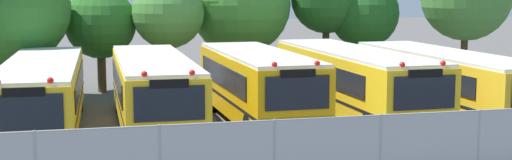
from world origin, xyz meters
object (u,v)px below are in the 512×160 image
at_px(school_bus_3, 352,81).
at_px(tree_2, 103,23).
at_px(tree_1, 9,8).
at_px(school_bus_1, 153,89).
at_px(tree_3, 168,14).
at_px(school_bus_4, 446,80).
at_px(school_bus_0, 43,93).
at_px(school_bus_2, 257,84).
at_px(tree_4, 237,3).
at_px(tree_6, 364,14).

bearing_deg(school_bus_3, tree_2, -47.05).
height_order(school_bus_3, tree_1, tree_1).
distance_m(school_bus_1, tree_3, 8.77).
xyz_separation_m(school_bus_4, tree_3, (-9.62, 8.49, 2.32)).
bearing_deg(school_bus_0, tree_1, -75.55).
height_order(school_bus_2, tree_4, tree_4).
bearing_deg(tree_1, tree_6, 6.53).
xyz_separation_m(school_bus_0, school_bus_1, (3.71, -0.21, 0.03)).
xyz_separation_m(school_bus_0, tree_2, (2.29, 9.02, 1.88)).
bearing_deg(school_bus_4, tree_4, -59.52).
xyz_separation_m(school_bus_2, tree_3, (-2.21, 8.29, 2.25)).
xyz_separation_m(school_bus_0, school_bus_4, (14.87, -0.38, -0.00)).
bearing_deg(school_bus_4, school_bus_3, -5.40).
xyz_separation_m(school_bus_1, tree_6, (11.70, 9.25, 2.17)).
height_order(school_bus_4, tree_4, tree_4).
distance_m(school_bus_4, tree_2, 15.82).
height_order(tree_1, tree_4, tree_4).
relative_size(tree_3, tree_4, 0.82).
distance_m(school_bus_1, school_bus_3, 7.43).
height_order(school_bus_4, tree_1, tree_1).
height_order(school_bus_3, tree_4, tree_4).
bearing_deg(tree_3, tree_1, -171.55).
relative_size(school_bus_3, tree_6, 2.11).
bearing_deg(school_bus_0, school_bus_3, -179.13).
bearing_deg(tree_1, school_bus_2, -38.60).
distance_m(school_bus_4, tree_3, 13.04).
xyz_separation_m(school_bus_2, school_bus_3, (3.68, 0.08, -0.00)).
bearing_deg(tree_2, tree_4, 4.12).
xyz_separation_m(school_bus_0, school_bus_2, (7.46, -0.18, 0.07)).
relative_size(school_bus_2, tree_2, 1.93).
distance_m(school_bus_2, tree_4, 10.13).
bearing_deg(tree_6, school_bus_3, -115.09).
bearing_deg(tree_2, school_bus_4, -36.76).
distance_m(school_bus_0, tree_1, 7.75).
xyz_separation_m(school_bus_4, tree_6, (0.54, 9.42, 2.20)).
bearing_deg(school_bus_0, tree_2, -102.88).
distance_m(school_bus_0, tree_6, 18.00).
xyz_separation_m(school_bus_0, school_bus_3, (11.13, -0.10, 0.07)).
distance_m(school_bus_1, tree_4, 11.30).
relative_size(tree_2, tree_3, 0.91).
distance_m(school_bus_2, tree_3, 8.87).
bearing_deg(school_bus_4, tree_2, -37.83).
xyz_separation_m(school_bus_0, tree_1, (-1.65, 7.09, 2.67)).
height_order(school_bus_3, tree_3, tree_3).
bearing_deg(school_bus_3, tree_1, -30.52).
distance_m(school_bus_2, tree_6, 12.36).
distance_m(school_bus_4, tree_6, 9.69).
height_order(tree_2, tree_3, tree_3).
distance_m(school_bus_2, tree_2, 10.70).
relative_size(school_bus_1, tree_3, 1.97).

